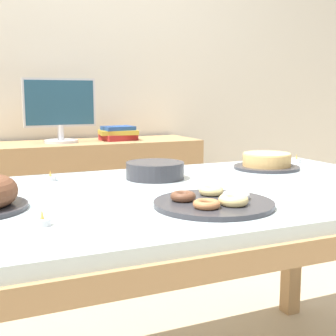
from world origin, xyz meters
name	(u,v)px	position (x,y,z in m)	size (l,w,h in m)	color
wall_back	(65,57)	(0.00, 1.78, 1.30)	(8.00, 0.10, 2.60)	silver
dining_table	(187,216)	(0.00, 0.00, 0.68)	(1.70, 0.99, 0.76)	silver
sideboard	(80,205)	(0.00, 1.48, 0.39)	(1.48, 0.44, 0.78)	tan
computer_monitor	(60,111)	(-0.11, 1.48, 0.97)	(0.42, 0.20, 0.38)	silver
book_stack	(118,133)	(0.25, 1.48, 0.82)	(0.25, 0.20, 0.09)	maroon
cake_chocolate_round	(267,162)	(0.48, 0.25, 0.79)	(0.27, 0.27, 0.06)	#333338
pastry_platter	(214,202)	(-0.03, -0.23, 0.78)	(0.33, 0.33, 0.04)	#333338
plate_stack	(155,170)	(-0.02, 0.22, 0.79)	(0.21, 0.21, 0.06)	#333338
tealight_centre	(42,221)	(-0.49, -0.24, 0.77)	(0.04, 0.04, 0.04)	silver
tealight_right_edge	(50,178)	(-0.37, 0.33, 0.77)	(0.04, 0.04, 0.04)	silver
tealight_left_edge	(296,160)	(0.71, 0.34, 0.77)	(0.04, 0.04, 0.04)	silver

